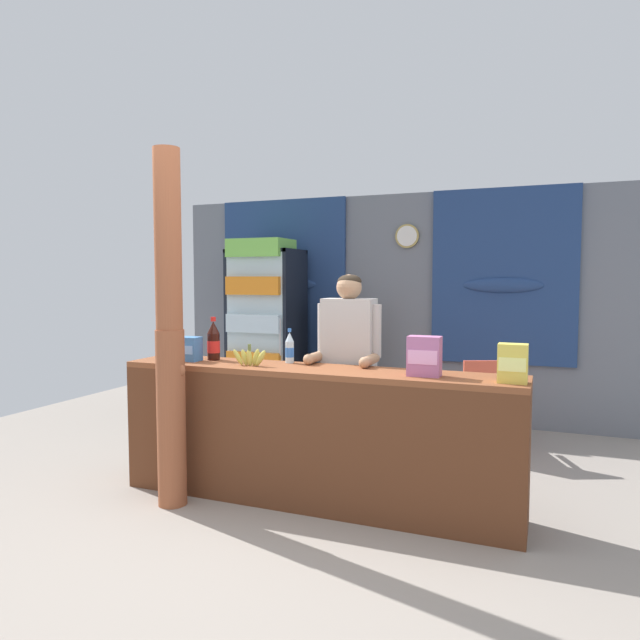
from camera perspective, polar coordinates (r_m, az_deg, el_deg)
The scene contains 14 objects.
ground_plane at distance 4.96m, azimuth 1.30°, elevation -14.44°, with size 8.27×8.27×0.00m, color gray.
back_wall_curtained at distance 6.58m, azimuth 7.16°, elevation 1.73°, with size 5.29×0.22×2.52m.
stall_counter at distance 3.99m, azimuth -1.16°, elevation -10.44°, with size 2.85×0.47×0.96m.
timber_post at distance 4.07m, azimuth -14.70°, elevation -1.67°, with size 0.22×0.20×2.46m.
drink_fridge at distance 6.56m, azimuth -5.48°, elevation -0.05°, with size 0.77×0.66×2.02m.
bottle_shelf_rack at distance 6.40m, azimuth 2.54°, elevation -3.72°, with size 0.48×0.28×1.36m.
plastic_lawn_chair at distance 5.44m, azimuth 15.83°, elevation -7.55°, with size 0.58×0.58×0.86m.
shopkeeper at distance 4.31m, azimuth 2.85°, elevation -3.43°, with size 0.50×0.42×1.61m.
soda_bottle_cola at distance 4.45m, azimuth -10.53°, elevation -2.14°, with size 0.10×0.10×0.33m.
soda_bottle_water at distance 4.24m, azimuth -3.04°, elevation -2.83°, with size 0.06×0.06×0.25m.
snack_box_instant_noodle at distance 3.61m, azimuth 18.60°, elevation -4.11°, with size 0.17×0.11×0.23m.
snack_box_wafer at distance 3.72m, azimuth 10.33°, elevation -3.55°, with size 0.21×0.12×0.26m.
snack_box_biscuit at distance 4.47m, azimuth -13.25°, elevation -2.79°, with size 0.24×0.12×0.18m.
banana_bunch at distance 4.13m, azimuth -6.94°, elevation -3.71°, with size 0.27×0.06×0.16m.
Camera 1 is at (1.65, -3.13, 1.58)m, focal length 32.22 mm.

